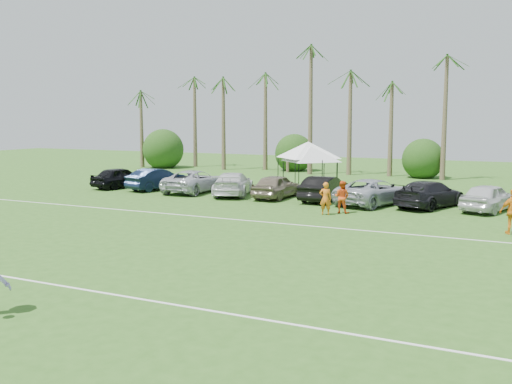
% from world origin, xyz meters
% --- Properties ---
extents(field_lines, '(80.00, 12.10, 0.01)m').
position_xyz_m(field_lines, '(0.00, 8.00, 0.01)').
color(field_lines, white).
rests_on(field_lines, ground).
extents(palm_tree_0, '(2.40, 2.40, 8.90)m').
position_xyz_m(palm_tree_0, '(-22.00, 38.00, 7.48)').
color(palm_tree_0, brown).
rests_on(palm_tree_0, ground).
extents(palm_tree_1, '(2.40, 2.40, 9.90)m').
position_xyz_m(palm_tree_1, '(-17.00, 38.00, 8.35)').
color(palm_tree_1, brown).
rests_on(palm_tree_1, ground).
extents(palm_tree_2, '(2.40, 2.40, 10.90)m').
position_xyz_m(palm_tree_2, '(-12.00, 38.00, 9.21)').
color(palm_tree_2, brown).
rests_on(palm_tree_2, ground).
extents(palm_tree_3, '(2.40, 2.40, 11.90)m').
position_xyz_m(palm_tree_3, '(-8.00, 38.00, 10.06)').
color(palm_tree_3, brown).
rests_on(palm_tree_3, ground).
extents(palm_tree_4, '(2.40, 2.40, 8.90)m').
position_xyz_m(palm_tree_4, '(-4.00, 38.00, 7.48)').
color(palm_tree_4, brown).
rests_on(palm_tree_4, ground).
extents(palm_tree_5, '(2.40, 2.40, 9.90)m').
position_xyz_m(palm_tree_5, '(0.00, 38.00, 8.35)').
color(palm_tree_5, brown).
rests_on(palm_tree_5, ground).
extents(palm_tree_6, '(2.40, 2.40, 10.90)m').
position_xyz_m(palm_tree_6, '(4.00, 38.00, 9.21)').
color(palm_tree_6, brown).
rests_on(palm_tree_6, ground).
extents(palm_tree_7, '(2.40, 2.40, 11.90)m').
position_xyz_m(palm_tree_7, '(8.00, 38.00, 10.06)').
color(palm_tree_7, brown).
rests_on(palm_tree_7, ground).
extents(bush_tree_0, '(4.00, 4.00, 4.00)m').
position_xyz_m(bush_tree_0, '(-19.00, 39.00, 1.80)').
color(bush_tree_0, brown).
rests_on(bush_tree_0, ground).
extents(bush_tree_1, '(4.00, 4.00, 4.00)m').
position_xyz_m(bush_tree_1, '(-6.00, 39.00, 1.80)').
color(bush_tree_1, brown).
rests_on(bush_tree_1, ground).
extents(bush_tree_2, '(4.00, 4.00, 4.00)m').
position_xyz_m(bush_tree_2, '(6.00, 39.00, 1.80)').
color(bush_tree_2, brown).
rests_on(bush_tree_2, ground).
extents(sideline_player_a, '(0.69, 0.54, 1.67)m').
position_xyz_m(sideline_player_a, '(4.64, 17.25, 0.84)').
color(sideline_player_a, orange).
rests_on(sideline_player_a, ground).
extents(sideline_player_b, '(0.87, 0.71, 1.69)m').
position_xyz_m(sideline_player_b, '(5.24, 18.11, 0.84)').
color(sideline_player_b, '#E35219').
rests_on(sideline_player_b, ground).
extents(canopy_tent_left, '(4.36, 4.36, 3.54)m').
position_xyz_m(canopy_tent_left, '(0.65, 25.97, 3.03)').
color(canopy_tent_left, black).
rests_on(canopy_tent_left, ground).
extents(canopy_tent_right, '(4.78, 4.78, 3.87)m').
position_xyz_m(canopy_tent_right, '(0.28, 26.42, 3.31)').
color(canopy_tent_right, black).
rests_on(canopy_tent_right, ground).
extents(parked_car_0, '(2.49, 4.57, 1.47)m').
position_xyz_m(parked_car_0, '(-12.17, 21.90, 0.74)').
color(parked_car_0, black).
rests_on(parked_car_0, ground).
extents(parked_car_1, '(2.55, 4.71, 1.47)m').
position_xyz_m(parked_car_1, '(-9.14, 22.08, 0.74)').
color(parked_car_1, '#0F1B34').
rests_on(parked_car_1, ground).
extents(parked_car_2, '(2.58, 5.37, 1.47)m').
position_xyz_m(parked_car_2, '(-6.11, 22.05, 0.74)').
color(parked_car_2, '#B6B9C0').
rests_on(parked_car_2, ground).
extents(parked_car_3, '(3.53, 5.47, 1.47)m').
position_xyz_m(parked_car_3, '(-3.08, 21.80, 0.74)').
color(parked_car_3, silver).
rests_on(parked_car_3, ground).
extents(parked_car_4, '(1.89, 4.39, 1.47)m').
position_xyz_m(parked_car_4, '(-0.05, 21.81, 0.74)').
color(parked_car_4, '#7D6F5A').
rests_on(parked_car_4, ground).
extents(parked_car_5, '(1.84, 4.57, 1.47)m').
position_xyz_m(parked_car_5, '(2.97, 21.96, 0.74)').
color(parked_car_5, black).
rests_on(parked_car_5, ground).
extents(parked_car_6, '(4.00, 5.81, 1.47)m').
position_xyz_m(parked_car_6, '(6.00, 21.71, 0.74)').
color(parked_car_6, '#A7ABB5').
rests_on(parked_car_6, ground).
extents(parked_car_7, '(3.72, 5.48, 1.47)m').
position_xyz_m(parked_car_7, '(9.03, 22.10, 0.74)').
color(parked_car_7, black).
rests_on(parked_car_7, ground).
extents(parked_car_8, '(3.00, 4.66, 1.47)m').
position_xyz_m(parked_car_8, '(12.06, 22.03, 0.74)').
color(parked_car_8, silver).
rests_on(parked_car_8, ground).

